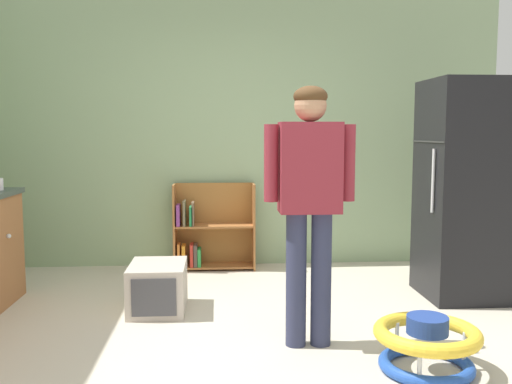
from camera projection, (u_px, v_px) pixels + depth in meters
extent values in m
plane|color=beige|center=(262.00, 349.00, 3.52)|extent=(12.00, 12.00, 0.00)
cube|color=#97B286|center=(244.00, 133.00, 5.69)|extent=(5.20, 0.06, 2.70)
sphere|color=silver|center=(9.00, 236.00, 4.32)|extent=(0.04, 0.04, 0.04)
cube|color=black|center=(468.00, 190.00, 4.58)|extent=(0.70, 0.68, 1.78)
cylinder|color=silver|center=(433.00, 181.00, 4.37)|extent=(0.02, 0.02, 0.50)
cube|color=#333333|center=(428.00, 142.00, 4.51)|extent=(0.01, 0.67, 0.01)
cube|color=#A56633|center=(175.00, 227.00, 5.52)|extent=(0.02, 0.28, 0.85)
cube|color=#A56633|center=(254.00, 226.00, 5.57)|extent=(0.02, 0.28, 0.85)
cube|color=#A16A31|center=(214.00, 225.00, 5.68)|extent=(0.80, 0.02, 0.85)
cube|color=#A56633|center=(215.00, 266.00, 5.59)|extent=(0.76, 0.24, 0.02)
cube|color=#A56633|center=(214.00, 226.00, 5.55)|extent=(0.76, 0.24, 0.02)
cube|color=orange|center=(179.00, 255.00, 5.53)|extent=(0.02, 0.17, 0.22)
cube|color=#853D8D|center=(178.00, 215.00, 5.48)|extent=(0.03, 0.17, 0.21)
cube|color=orange|center=(184.00, 255.00, 5.53)|extent=(0.03, 0.17, 0.21)
cube|color=#6F6748|center=(184.00, 213.00, 5.49)|extent=(0.02, 0.17, 0.25)
cube|color=#B72F24|center=(192.00, 255.00, 5.53)|extent=(0.03, 0.17, 0.22)
cube|color=#278B4C|center=(191.00, 216.00, 5.49)|extent=(0.03, 0.17, 0.19)
cube|color=#493C34|center=(196.00, 255.00, 5.54)|extent=(0.03, 0.17, 0.22)
cube|color=brown|center=(193.00, 214.00, 5.49)|extent=(0.02, 0.17, 0.23)
cube|color=green|center=(199.00, 257.00, 5.54)|extent=(0.03, 0.17, 0.18)
cylinder|color=#2E334F|center=(296.00, 279.00, 3.55)|extent=(0.13, 0.13, 0.86)
cylinder|color=#2E334F|center=(321.00, 279.00, 3.56)|extent=(0.13, 0.13, 0.86)
cube|color=maroon|center=(310.00, 167.00, 3.48)|extent=(0.38, 0.22, 0.56)
cylinder|color=maroon|center=(271.00, 163.00, 3.46)|extent=(0.09, 0.09, 0.48)
cylinder|color=maroon|center=(348.00, 163.00, 3.49)|extent=(0.09, 0.09, 0.48)
sphere|color=tan|center=(310.00, 106.00, 3.43)|extent=(0.20, 0.20, 0.20)
ellipsoid|color=#4A3119|center=(310.00, 96.00, 3.43)|extent=(0.21, 0.21, 0.13)
torus|color=blue|center=(426.00, 365.00, 3.20)|extent=(0.54, 0.54, 0.07)
torus|color=yellow|center=(427.00, 333.00, 3.18)|extent=(0.60, 0.60, 0.08)
cylinder|color=navy|center=(427.00, 325.00, 3.17)|extent=(0.23, 0.23, 0.10)
cylinder|color=silver|center=(464.00, 348.00, 3.20)|extent=(0.02, 0.02, 0.18)
cylinder|color=silver|center=(397.00, 337.00, 3.37)|extent=(0.02, 0.02, 0.18)
cylinder|color=silver|center=(420.00, 364.00, 2.99)|extent=(0.02, 0.02, 0.18)
cube|color=beige|center=(158.00, 287.00, 4.28)|extent=(0.42, 0.54, 0.36)
cube|color=#424247|center=(154.00, 298.00, 4.00)|extent=(0.32, 0.01, 0.27)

